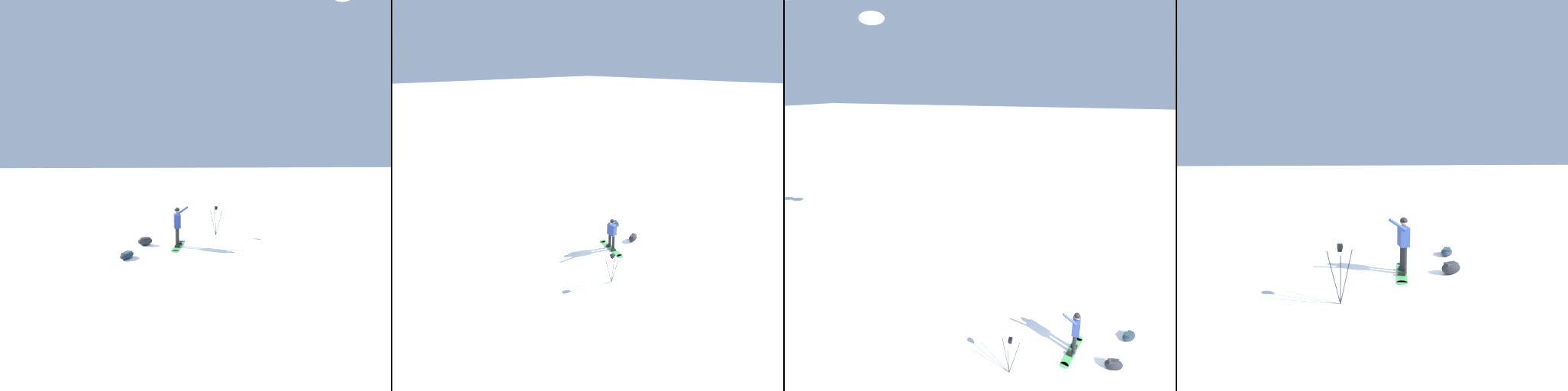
# 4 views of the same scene
# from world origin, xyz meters

# --- Properties ---
(ground_plane) EXTENTS (300.00, 300.00, 0.00)m
(ground_plane) POSITION_xyz_m (0.00, 0.00, 0.00)
(ground_plane) COLOR white
(snowboarder) EXTENTS (0.62, 0.48, 1.62)m
(snowboarder) POSITION_xyz_m (0.11, 0.07, 0.96)
(snowboarder) COLOR black
(snowboarder) RESTS_ON ground_plane
(snowboard) EXTENTS (0.67, 1.74, 0.10)m
(snowboard) POSITION_xyz_m (0.15, 0.09, 0.02)
(snowboard) COLOR #3F994C
(snowboard) RESTS_ON ground_plane
(gear_bag_large) EXTENTS (0.65, 0.76, 0.23)m
(gear_bag_large) POSITION_xyz_m (-1.77, -1.24, 0.12)
(gear_bag_large) COLOR #192833
(gear_bag_large) RESTS_ON ground_plane
(camera_tripod) EXTENTS (0.59, 0.42, 1.37)m
(camera_tripod) POSITION_xyz_m (2.00, 1.71, 0.98)
(camera_tripod) COLOR #262628
(camera_tripod) RESTS_ON ground_plane
(gear_bag_small) EXTENTS (0.66, 0.49, 0.34)m
(gear_bag_small) POSITION_xyz_m (-1.19, 0.40, 0.18)
(gear_bag_small) COLOR black
(gear_bag_small) RESTS_ON ground_plane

